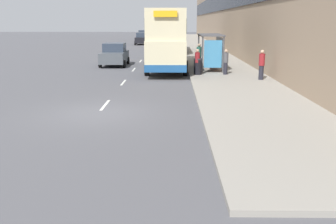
{
  "coord_description": "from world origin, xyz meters",
  "views": [
    {
      "loc": [
        2.94,
        -14.3,
        3.56
      ],
      "look_at": [
        2.53,
        15.69,
        -3.78
      ],
      "focal_mm": 40.0,
      "sensor_mm": 36.0,
      "label": 1
    }
  ],
  "objects_px": {
    "car_1": "(114,55)",
    "pedestrian_2": "(226,62)",
    "pedestrian_3": "(199,56)",
    "litter_bin": "(198,66)",
    "double_decker_bus_near": "(167,38)",
    "bus_shelter": "(213,45)",
    "double_decker_bus_ahead": "(168,33)",
    "car_0": "(142,39)",
    "pedestrian_1": "(197,62)",
    "car_2": "(143,35)",
    "car_3": "(168,34)",
    "pedestrian_at_shelter": "(262,64)"
  },
  "relations": [
    {
      "from": "car_1",
      "to": "pedestrian_2",
      "type": "distance_m",
      "value": 10.12
    },
    {
      "from": "pedestrian_3",
      "to": "litter_bin",
      "type": "bearing_deg",
      "value": -95.01
    },
    {
      "from": "double_decker_bus_near",
      "to": "car_1",
      "type": "relative_size",
      "value": 2.76
    },
    {
      "from": "bus_shelter",
      "to": "double_decker_bus_ahead",
      "type": "distance_m",
      "value": 15.73
    },
    {
      "from": "pedestrian_3",
      "to": "car_0",
      "type": "bearing_deg",
      "value": 102.44
    },
    {
      "from": "pedestrian_1",
      "to": "pedestrian_2",
      "type": "height_order",
      "value": "pedestrian_1"
    },
    {
      "from": "car_2",
      "to": "pedestrian_2",
      "type": "height_order",
      "value": "car_2"
    },
    {
      "from": "bus_shelter",
      "to": "car_0",
      "type": "distance_m",
      "value": 32.14
    },
    {
      "from": "car_1",
      "to": "pedestrian_1",
      "type": "distance_m",
      "value": 8.79
    },
    {
      "from": "double_decker_bus_near",
      "to": "pedestrian_1",
      "type": "distance_m",
      "value": 4.64
    },
    {
      "from": "car_3",
      "to": "litter_bin",
      "type": "relative_size",
      "value": 3.84
    },
    {
      "from": "double_decker_bus_ahead",
      "to": "car_0",
      "type": "xyz_separation_m",
      "value": [
        -4.28,
        15.85,
        -1.41
      ]
    },
    {
      "from": "bus_shelter",
      "to": "car_0",
      "type": "height_order",
      "value": "bus_shelter"
    },
    {
      "from": "bus_shelter",
      "to": "car_2",
      "type": "bearing_deg",
      "value": 100.67
    },
    {
      "from": "car_0",
      "to": "car_2",
      "type": "distance_m",
      "value": 14.49
    },
    {
      "from": "pedestrian_2",
      "to": "bus_shelter",
      "type": "bearing_deg",
      "value": 103.15
    },
    {
      "from": "car_3",
      "to": "pedestrian_1",
      "type": "xyz_separation_m",
      "value": [
        2.65,
        -58.45,
        0.12
      ]
    },
    {
      "from": "double_decker_bus_ahead",
      "to": "car_1",
      "type": "bearing_deg",
      "value": -109.56
    },
    {
      "from": "bus_shelter",
      "to": "car_2",
      "type": "distance_m",
      "value": 46.47
    },
    {
      "from": "car_0",
      "to": "pedestrian_1",
      "type": "distance_m",
      "value": 34.4
    },
    {
      "from": "car_1",
      "to": "pedestrian_3",
      "type": "distance_m",
      "value": 7.19
    },
    {
      "from": "double_decker_bus_ahead",
      "to": "car_2",
      "type": "height_order",
      "value": "double_decker_bus_ahead"
    },
    {
      "from": "bus_shelter",
      "to": "double_decker_bus_near",
      "type": "relative_size",
      "value": 0.37
    },
    {
      "from": "double_decker_bus_ahead",
      "to": "car_0",
      "type": "relative_size",
      "value": 2.8
    },
    {
      "from": "bus_shelter",
      "to": "litter_bin",
      "type": "distance_m",
      "value": 3.03
    },
    {
      "from": "double_decker_bus_ahead",
      "to": "pedestrian_at_shelter",
      "type": "height_order",
      "value": "double_decker_bus_ahead"
    },
    {
      "from": "double_decker_bus_ahead",
      "to": "car_0",
      "type": "height_order",
      "value": "double_decker_bus_ahead"
    },
    {
      "from": "car_1",
      "to": "pedestrian_at_shelter",
      "type": "xyz_separation_m",
      "value": [
        9.98,
        -8.16,
        0.15
      ]
    },
    {
      "from": "bus_shelter",
      "to": "litter_bin",
      "type": "bearing_deg",
      "value": -116.07
    },
    {
      "from": "pedestrian_1",
      "to": "pedestrian_2",
      "type": "distance_m",
      "value": 1.85
    },
    {
      "from": "bus_shelter",
      "to": "double_decker_bus_near",
      "type": "distance_m",
      "value": 3.59
    },
    {
      "from": "car_3",
      "to": "pedestrian_1",
      "type": "height_order",
      "value": "pedestrian_1"
    },
    {
      "from": "pedestrian_1",
      "to": "car_0",
      "type": "bearing_deg",
      "value": 100.68
    },
    {
      "from": "bus_shelter",
      "to": "litter_bin",
      "type": "xyz_separation_m",
      "value": [
        -1.22,
        -2.5,
        -1.21
      ]
    },
    {
      "from": "double_decker_bus_near",
      "to": "car_3",
      "type": "bearing_deg",
      "value": 90.66
    },
    {
      "from": "pedestrian_3",
      "to": "pedestrian_1",
      "type": "bearing_deg",
      "value": -95.66
    },
    {
      "from": "double_decker_bus_ahead",
      "to": "double_decker_bus_near",
      "type": "bearing_deg",
      "value": -89.69
    },
    {
      "from": "car_0",
      "to": "pedestrian_1",
      "type": "relative_size",
      "value": 2.38
    },
    {
      "from": "pedestrian_1",
      "to": "car_1",
      "type": "bearing_deg",
      "value": 135.89
    },
    {
      "from": "car_1",
      "to": "car_3",
      "type": "height_order",
      "value": "car_1"
    },
    {
      "from": "litter_bin",
      "to": "double_decker_bus_near",
      "type": "bearing_deg",
      "value": 118.22
    },
    {
      "from": "double_decker_bus_ahead",
      "to": "pedestrian_2",
      "type": "height_order",
      "value": "double_decker_bus_ahead"
    },
    {
      "from": "bus_shelter",
      "to": "pedestrian_3",
      "type": "bearing_deg",
      "value": 140.09
    },
    {
      "from": "double_decker_bus_near",
      "to": "car_0",
      "type": "distance_m",
      "value": 30.18
    },
    {
      "from": "pedestrian_1",
      "to": "pedestrian_3",
      "type": "bearing_deg",
      "value": 84.34
    },
    {
      "from": "car_3",
      "to": "bus_shelter",
      "type": "bearing_deg",
      "value": -85.98
    },
    {
      "from": "double_decker_bus_ahead",
      "to": "litter_bin",
      "type": "height_order",
      "value": "double_decker_bus_ahead"
    },
    {
      "from": "car_2",
      "to": "pedestrian_2",
      "type": "xyz_separation_m",
      "value": [
        9.18,
        -48.14,
        0.08
      ]
    },
    {
      "from": "car_1",
      "to": "car_2",
      "type": "bearing_deg",
      "value": -88.61
    },
    {
      "from": "pedestrian_3",
      "to": "pedestrian_2",
      "type": "bearing_deg",
      "value": -65.1
    }
  ]
}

